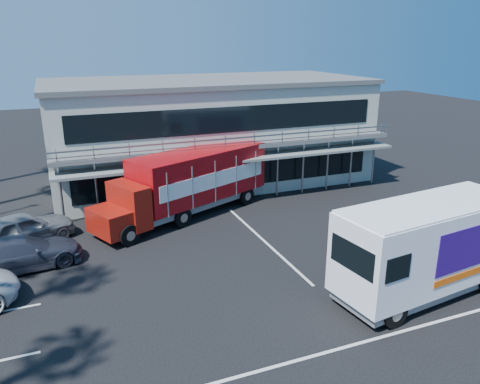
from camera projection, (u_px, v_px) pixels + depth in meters
name	position (u px, v px, depth m)	size (l,w,h in m)	color
ground	(252.00, 274.00, 20.86)	(120.00, 120.00, 0.00)	black
building	(209.00, 130.00, 33.95)	(22.40, 12.00, 7.30)	#A1A89A
red_truck	(190.00, 181.00, 27.28)	(11.26, 6.91, 3.77)	maroon
white_van	(427.00, 247.00, 18.68)	(8.23, 3.65, 3.89)	white
parked_car_d	(21.00, 253.00, 21.09)	(2.16, 5.30, 1.54)	#2E303D
parked_car_e	(23.00, 229.00, 23.58)	(2.01, 5.00, 1.70)	slate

